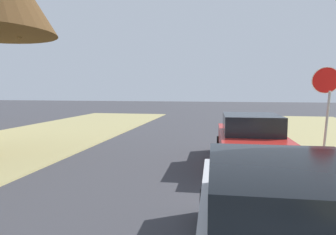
% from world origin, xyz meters
% --- Properties ---
extents(stop_sign_far, '(0.81, 0.51, 2.95)m').
position_xyz_m(stop_sign_far, '(4.63, 13.03, 2.18)').
color(stop_sign_far, '#9EA0A5').
rests_on(stop_sign_far, grass_verge_right).
extents(parked_sedan_red, '(2.07, 4.46, 1.57)m').
position_xyz_m(parked_sedan_red, '(2.42, 12.67, 0.72)').
color(parked_sedan_red, red).
rests_on(parked_sedan_red, ground).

